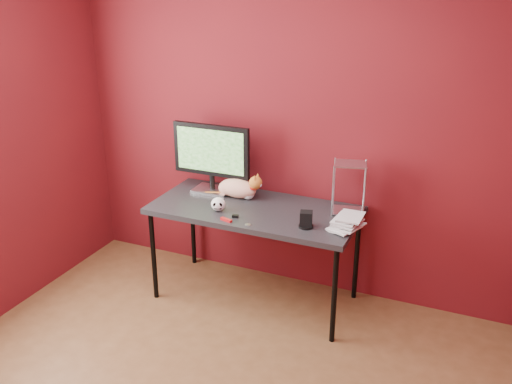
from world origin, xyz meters
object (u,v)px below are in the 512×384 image
at_px(desk, 255,214).
at_px(skull_mug, 218,204).
at_px(speaker, 306,220).
at_px(book_stack, 341,150).
at_px(cat, 238,188).
at_px(monitor, 211,155).

relative_size(desk, skull_mug, 13.67).
distance_m(desk, skull_mug, 0.29).
bearing_deg(speaker, book_stack, 14.85).
relative_size(cat, speaker, 3.97).
relative_size(speaker, book_stack, 0.11).
bearing_deg(speaker, monitor, 144.00).
height_order(speaker, book_stack, book_stack).
relative_size(monitor, book_stack, 0.58).
distance_m(desk, book_stack, 0.86).
xyz_separation_m(monitor, skull_mug, (0.21, -0.32, -0.25)).
height_order(desk, cat, cat).
relative_size(desk, speaker, 13.18).
height_order(monitor, skull_mug, monitor).
xyz_separation_m(cat, speaker, (0.64, -0.31, -0.02)).
relative_size(cat, skull_mug, 4.12).
bearing_deg(monitor, speaker, -21.42).
bearing_deg(cat, book_stack, -8.94).
bearing_deg(desk, speaker, -20.82).
distance_m(skull_mug, book_stack, 0.98).
height_order(monitor, cat, monitor).
xyz_separation_m(desk, book_stack, (0.63, -0.06, 0.58)).
xyz_separation_m(desk, cat, (-0.20, 0.14, 0.12)).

